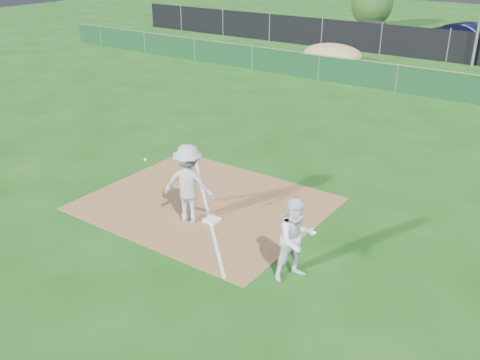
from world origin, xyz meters
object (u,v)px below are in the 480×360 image
first_base (212,220)px  play_at_first (189,184)px  runner (296,239)px  car_mid (471,36)px  car_left (377,31)px  tree_left (372,2)px

first_base → play_at_first: play_at_first is taller
runner → first_base: bearing=102.6°
play_at_first → runner: size_ratio=1.29×
runner → car_mid: (-3.55, 28.40, -0.12)m
car_mid → car_left: bearing=123.0°
runner → car_mid: runner is taller
first_base → car_mid: 27.53m
first_base → car_mid: (-0.67, 27.51, 0.74)m
car_left → play_at_first: bearing=176.8°
car_mid → play_at_first: bearing=-159.7°
car_left → tree_left: (-2.86, 5.78, 1.17)m
car_left → tree_left: 6.56m
car_left → car_mid: (5.78, 1.34, 0.01)m
play_at_first → car_left: 27.12m
play_at_first → car_mid: bearing=90.4°
car_left → tree_left: size_ratio=1.20×
first_base → car_left: car_left is taller
play_at_first → tree_left: size_ratio=0.62×
play_at_first → tree_left: (-8.82, 32.23, 0.93)m
first_base → play_at_first: (-0.48, -0.27, 0.97)m
play_at_first → runner: (3.36, -0.61, -0.11)m
runner → tree_left: tree_left is taller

